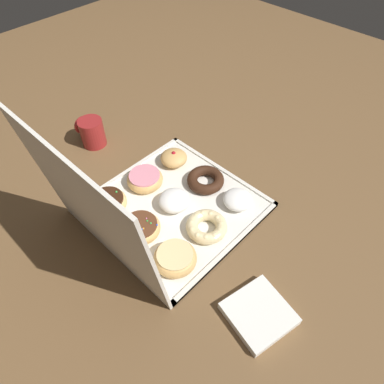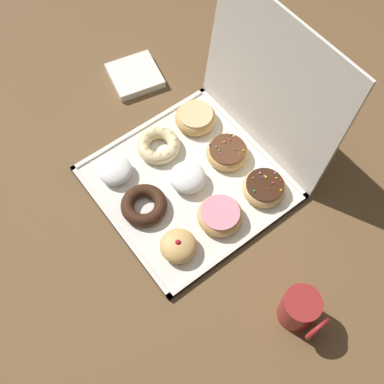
% 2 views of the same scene
% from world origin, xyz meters
% --- Properties ---
extents(ground_plane, '(3.00, 3.00, 0.00)m').
position_xyz_m(ground_plane, '(0.00, 0.00, 0.00)').
color(ground_plane, brown).
extents(donut_box, '(0.44, 0.44, 0.01)m').
position_xyz_m(donut_box, '(0.00, 0.00, 0.01)').
color(donut_box, silver).
rests_on(donut_box, ground).
extents(box_lid_open, '(0.44, 0.06, 0.40)m').
position_xyz_m(box_lid_open, '(0.00, 0.25, 0.20)').
color(box_lid_open, silver).
rests_on(box_lid_open, ground).
extents(powdered_filled_donut_0, '(0.09, 0.09, 0.04)m').
position_xyz_m(powdered_filled_donut_0, '(-0.13, -0.13, 0.03)').
color(powdered_filled_donut_0, white).
rests_on(powdered_filled_donut_0, donut_box).
extents(chocolate_cake_ring_donut_1, '(0.12, 0.12, 0.03)m').
position_xyz_m(chocolate_cake_ring_donut_1, '(-0.01, -0.13, 0.03)').
color(chocolate_cake_ring_donut_1, '#381E11').
rests_on(chocolate_cake_ring_donut_1, donut_box).
extents(jelly_filled_donut_2, '(0.09, 0.09, 0.05)m').
position_xyz_m(jelly_filled_donut_2, '(0.13, -0.13, 0.03)').
color(jelly_filled_donut_2, tan).
rests_on(jelly_filled_donut_2, donut_box).
extents(cruller_donut_3, '(0.11, 0.11, 0.03)m').
position_xyz_m(cruller_donut_3, '(-0.13, 0.00, 0.03)').
color(cruller_donut_3, beige).
rests_on(cruller_donut_3, donut_box).
extents(powdered_filled_donut_4, '(0.09, 0.09, 0.05)m').
position_xyz_m(powdered_filled_donut_4, '(-0.00, 0.00, 0.03)').
color(powdered_filled_donut_4, white).
rests_on(powdered_filled_donut_4, donut_box).
extents(pink_frosted_donut_5, '(0.11, 0.11, 0.04)m').
position_xyz_m(pink_frosted_donut_5, '(0.13, -0.00, 0.03)').
color(pink_frosted_donut_5, tan).
rests_on(pink_frosted_donut_5, donut_box).
extents(glazed_ring_donut_6, '(0.11, 0.11, 0.04)m').
position_xyz_m(glazed_ring_donut_6, '(-0.14, 0.13, 0.03)').
color(glazed_ring_donut_6, tan).
rests_on(glazed_ring_donut_6, donut_box).
extents(sprinkle_donut_7, '(0.11, 0.11, 0.04)m').
position_xyz_m(sprinkle_donut_7, '(-0.00, 0.13, 0.03)').
color(sprinkle_donut_7, tan).
rests_on(sprinkle_donut_7, donut_box).
extents(sprinkle_donut_8, '(0.11, 0.11, 0.04)m').
position_xyz_m(sprinkle_donut_8, '(0.14, 0.14, 0.03)').
color(sprinkle_donut_8, '#E5B770').
rests_on(sprinkle_donut_8, donut_box).
extents(coffee_mug, '(0.10, 0.08, 0.10)m').
position_xyz_m(coffee_mug, '(0.42, -0.01, 0.05)').
color(coffee_mug, maroon).
rests_on(coffee_mug, ground).
extents(napkin_stack, '(0.16, 0.16, 0.02)m').
position_xyz_m(napkin_stack, '(-0.38, 0.09, 0.01)').
color(napkin_stack, white).
rests_on(napkin_stack, ground).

